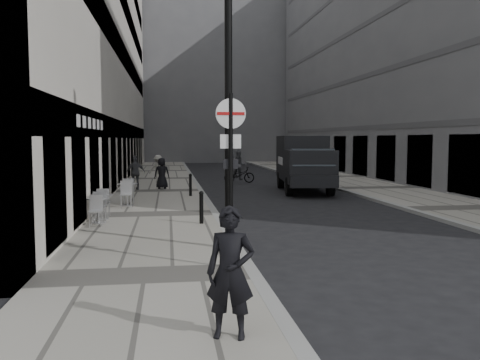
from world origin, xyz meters
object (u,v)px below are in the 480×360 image
object	(u,v)px
lamppost	(228,85)
panel_van	(303,160)
sign_post	(231,157)
cyclist	(239,170)
walking_man	(230,272)

from	to	relation	value
lamppost	panel_van	bearing A→B (deg)	67.91
sign_post	lamppost	world-z (taller)	lamppost
panel_van	sign_post	bearing A→B (deg)	-103.68
lamppost	panel_van	xyz separation A→B (m)	(5.26, 12.96, -2.26)
panel_van	lamppost	bearing A→B (deg)	-105.54
sign_post	lamppost	size ratio (longest dim) A/B	0.50
lamppost	cyclist	distance (m)	18.67
sign_post	panel_van	distance (m)	15.72
sign_post	cyclist	world-z (taller)	sign_post
sign_post	lamppost	distance (m)	2.35
walking_man	lamppost	bearing A→B (deg)	98.17
lamppost	panel_van	world-z (taller)	lamppost
walking_man	lamppost	world-z (taller)	lamppost
panel_van	cyclist	bearing A→B (deg)	121.71
sign_post	panel_van	world-z (taller)	sign_post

